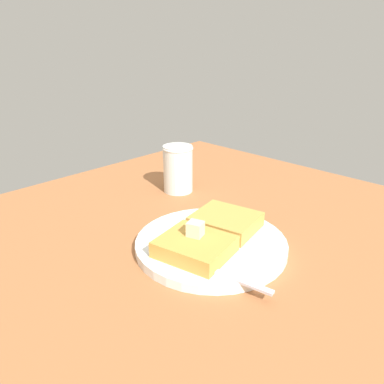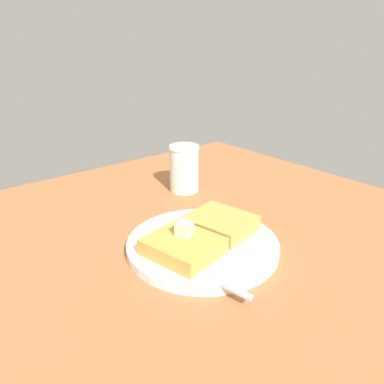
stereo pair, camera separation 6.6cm
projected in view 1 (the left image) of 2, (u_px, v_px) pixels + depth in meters
The scene contains 7 objects.
table_surface at pixel (217, 288), 50.39cm from camera, with size 103.04×103.04×2.50cm, color #A06138.
plate at pixel (211, 243), 57.13cm from camera, with size 23.05×23.05×1.41cm.
toast_slice_left at pixel (195, 246), 52.87cm from camera, with size 8.62×9.73×2.35cm, color gold.
toast_slice_middle at pixel (226, 222), 60.04cm from camera, with size 8.62×9.73×2.35cm, color gold.
butter_pat_primary at pixel (195, 229), 53.02cm from camera, with size 2.13×1.92×2.13cm, color beige.
fork at pixel (209, 269), 49.44cm from camera, with size 4.08×16.02×0.36cm.
syrup_jar at pixel (178, 171), 77.40cm from camera, with size 6.33×6.33×9.72cm.
Camera 1 is at (-32.30, -26.54, 32.39)cm, focal length 35.00 mm.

